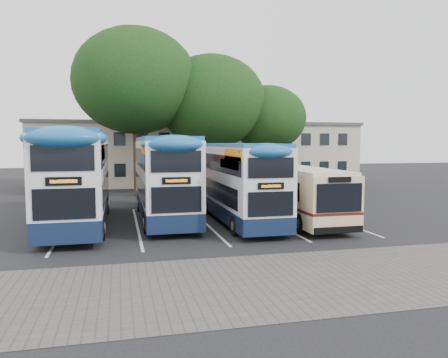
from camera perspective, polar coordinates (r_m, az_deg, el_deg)
ground at (r=19.51m, az=11.37°, el=-7.77°), size 120.00×120.00×0.00m
paving_strip at (r=14.32m, az=12.57°, el=-12.44°), size 40.00×6.00×0.01m
bay_lines at (r=23.06m, az=-2.51°, el=-5.72°), size 14.12×11.00×0.01m
depot_building at (r=44.98m, az=-3.22°, el=3.47°), size 32.40×8.40×6.20m
lamp_post at (r=39.80m, az=7.20°, el=6.04°), size 0.25×1.05×9.06m
tree_left at (r=35.16m, az=-11.51°, el=12.42°), size 9.60×9.60×13.01m
tree_mid at (r=36.23m, az=-1.65°, el=10.08°), size 8.90×8.90×11.32m
tree_right at (r=37.68m, az=5.77°, el=7.89°), size 6.49×6.49×9.02m
bus_dd_left at (r=23.18m, az=-18.57°, el=0.63°), size 2.77×11.44×4.77m
bus_dd_mid at (r=23.97m, az=-7.89°, el=0.60°), size 2.61×10.77×4.49m
bus_dd_right at (r=23.00m, az=1.92°, el=0.01°), size 2.42×9.99×4.16m
bus_single at (r=23.85m, az=9.19°, el=-1.45°), size 2.47×9.71×2.89m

